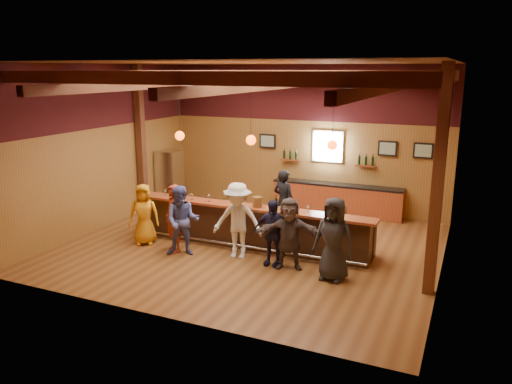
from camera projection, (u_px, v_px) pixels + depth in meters
room at (252, 118)px, 11.87m from camera, size 9.04×9.00×4.52m
bar_counter at (254, 225)px, 12.60m from camera, size 6.30×1.07×1.11m
back_bar_cabinet at (337, 199)px, 15.31m from camera, size 4.00×0.52×0.95m
window at (328, 146)px, 15.29m from camera, size 0.95×0.09×0.95m
framed_pictures at (356, 147)px, 14.93m from camera, size 5.35×0.05×0.45m
wine_shelves at (327, 160)px, 15.34m from camera, size 3.00×0.18×0.30m
pendant_lights at (251, 140)px, 11.94m from camera, size 4.24×0.24×1.37m
stainless_fridge at (170, 178)px, 16.30m from camera, size 0.70×0.70×1.80m
customer_orange at (144, 214)px, 12.63m from camera, size 0.90×0.79×1.56m
customer_redvest at (174, 218)px, 12.10m from camera, size 0.73×0.66×1.66m
customer_denim at (182, 221)px, 11.84m from camera, size 1.01×0.91×1.70m
customer_white at (238, 221)px, 11.67m from camera, size 1.27×0.88×1.81m
customer_navy at (272, 233)px, 11.24m from camera, size 0.91×0.40×1.54m
customer_brown at (289, 233)px, 11.05m from camera, size 1.58×0.92×1.63m
customer_dark at (334, 239)px, 10.43m from camera, size 0.93×0.66×1.79m
bartender at (284, 201)px, 13.46m from camera, size 0.73×0.57×1.76m
ice_bucket at (257, 202)px, 12.05m from camera, size 0.23×0.23×0.25m
bottle_a at (276, 203)px, 11.94m from camera, size 0.07×0.07×0.33m
bottle_b at (284, 204)px, 11.85m from camera, size 0.07×0.07×0.34m
glass_a at (165, 191)px, 13.14m from camera, size 0.07×0.07×0.17m
glass_b at (185, 194)px, 12.87m from camera, size 0.07×0.07×0.16m
glass_c at (192, 195)px, 12.74m from camera, size 0.07×0.07×0.16m
glass_d at (209, 196)px, 12.54m from camera, size 0.08×0.08×0.19m
glass_e at (236, 200)px, 12.20m from camera, size 0.09×0.09×0.20m
glass_f at (283, 205)px, 11.81m from camera, size 0.08×0.08×0.17m
glass_g at (308, 207)px, 11.63m from camera, size 0.07×0.07×0.17m
glass_h at (330, 210)px, 11.34m from camera, size 0.08×0.08×0.19m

